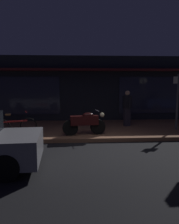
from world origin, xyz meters
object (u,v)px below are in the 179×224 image
Objects in this scene: motorcycle at (85,122)px; sign_post at (178,98)px; person_bystander at (127,108)px; bicycle_parked at (15,126)px.

motorcycle is 0.71× the size of sign_post.
person_bystander is 0.70× the size of sign_post.
person_bystander reaches higher than motorcycle.
sign_post reaches higher than motorcycle.
motorcycle is at bearing -2.15° from bicycle_parked.
person_bystander is (4.78, 1.58, 0.52)m from bicycle_parked.
person_bystander is 2.24m from sign_post.
motorcycle is at bearing -168.70° from sign_post.
sign_post is (6.78, 0.71, 1.00)m from bicycle_parked.
bicycle_parked is at bearing -174.04° from sign_post.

